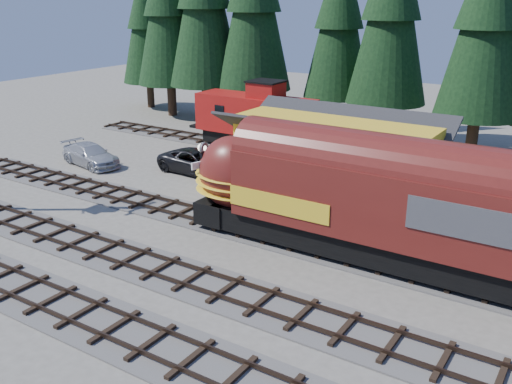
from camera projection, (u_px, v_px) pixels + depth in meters
The scene contains 10 objects.
ground at pixel (230, 267), 25.95m from camera, with size 120.00×120.00×0.00m, color #6B665B.
track_siding at pixel (478, 288), 23.98m from camera, with size 68.00×3.20×0.33m.
track_main_south at pixel (437, 361), 19.23m from camera, with size 68.00×3.20×0.33m.
track_spur at pixel (258, 149), 45.31m from camera, with size 32.00×3.20×0.33m.
depot at pixel (333, 153), 33.29m from camera, with size 12.80×7.00×5.30m.
conifer_backdrop at pixel (475, 17), 40.03m from camera, with size 79.13×21.47×17.30m.
locomotive at pixel (341, 201), 26.40m from camera, with size 17.05×3.39×4.64m.
caboose at pixel (256, 118), 44.60m from camera, with size 9.74×2.83×5.07m.
pickup_truck_a at pixel (198, 162), 39.14m from camera, with size 2.70×5.86×1.63m, color black.
pickup_truck_b at pixel (91, 155), 40.98m from camera, with size 2.16×5.30×1.54m, color #B5B8BE.
Camera 1 is at (13.66, -18.98, 11.81)m, focal length 40.00 mm.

